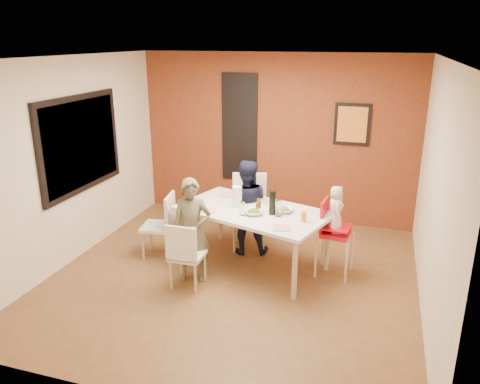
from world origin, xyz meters
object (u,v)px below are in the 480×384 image
(high_chair, at_px, (332,230))
(wine_bottle, at_px, (272,203))
(chair_far, at_px, (249,206))
(child_far, at_px, (246,207))
(chair_near, at_px, (185,253))
(chair_left, at_px, (163,222))
(paper_towel_roll, at_px, (237,197))
(dining_table, at_px, (253,215))
(toddler, at_px, (336,209))
(child_near, at_px, (192,231))

(high_chair, height_order, wine_bottle, wine_bottle)
(chair_far, relative_size, child_far, 0.79)
(chair_near, bearing_deg, chair_far, -105.32)
(chair_left, bearing_deg, paper_towel_roll, 86.74)
(chair_left, height_order, wine_bottle, wine_bottle)
(chair_left, xyz_separation_m, child_far, (1.05, 0.46, 0.17))
(dining_table, height_order, toddler, toddler)
(child_near, relative_size, toddler, 2.19)
(dining_table, relative_size, chair_near, 2.54)
(child_near, distance_m, paper_towel_roll, 0.78)
(child_far, bearing_deg, paper_towel_roll, 71.05)
(toddler, bearing_deg, chair_far, 50.08)
(dining_table, bearing_deg, chair_left, -176.72)
(paper_towel_roll, bearing_deg, dining_table, -10.57)
(chair_near, relative_size, wine_bottle, 2.71)
(high_chair, height_order, child_far, child_far)
(dining_table, bearing_deg, child_near, -136.68)
(child_near, relative_size, paper_towel_roll, 4.74)
(dining_table, bearing_deg, child_far, 118.43)
(wine_bottle, bearing_deg, toddler, 13.27)
(child_near, height_order, toddler, child_near)
(chair_left, bearing_deg, toddler, 84.45)
(chair_near, relative_size, paper_towel_roll, 3.03)
(wine_bottle, bearing_deg, chair_far, 125.04)
(wine_bottle, height_order, paper_towel_roll, wine_bottle)
(chair_left, relative_size, toddler, 1.49)
(child_far, height_order, paper_towel_roll, child_far)
(dining_table, relative_size, chair_left, 2.39)
(chair_far, distance_m, high_chair, 1.36)
(paper_towel_roll, bearing_deg, wine_bottle, -14.79)
(child_near, bearing_deg, chair_near, -105.56)
(chair_left, relative_size, high_chair, 0.91)
(chair_far, distance_m, chair_left, 1.25)
(child_far, bearing_deg, high_chair, 150.90)
(high_chair, relative_size, wine_bottle, 3.18)
(chair_left, bearing_deg, child_near, 42.42)
(chair_far, distance_m, child_near, 1.27)
(child_far, distance_m, paper_towel_roll, 0.43)
(child_near, bearing_deg, child_far, 51.38)
(dining_table, relative_size, toddler, 3.55)
(dining_table, relative_size, paper_towel_roll, 7.69)
(high_chair, bearing_deg, dining_table, 101.23)
(child_far, height_order, toddler, child_far)
(dining_table, xyz_separation_m, chair_near, (-0.61, -0.81, -0.25))
(chair_left, bearing_deg, wine_bottle, 79.73)
(dining_table, distance_m, child_far, 0.44)
(high_chair, distance_m, child_far, 1.26)
(chair_near, xyz_separation_m, child_near, (-0.00, 0.24, 0.19))
(chair_near, distance_m, child_near, 0.30)
(chair_far, distance_m, toddler, 1.42)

